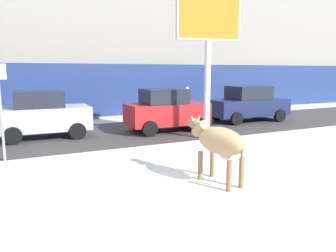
{
  "coord_description": "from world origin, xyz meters",
  "views": [
    {
      "loc": [
        -3.63,
        -6.18,
        2.62
      ],
      "look_at": [
        0.38,
        2.0,
        1.1
      ],
      "focal_mm": 35.44,
      "sensor_mm": 36.0,
      "label": 1
    }
  ],
  "objects_px": {
    "car_silver_hatchback": "(43,115)",
    "car_navy_sedan": "(248,104)",
    "cow_tan": "(219,142)",
    "car_red_hatchback": "(166,110)",
    "pedestrian_far_left": "(187,102)",
    "billboard": "(209,24)",
    "pedestrian_by_cars": "(242,99)",
    "street_sign": "(0,104)"
  },
  "relations": [
    {
      "from": "billboard",
      "to": "pedestrian_far_left",
      "type": "relative_size",
      "value": 3.21
    },
    {
      "from": "cow_tan",
      "to": "pedestrian_by_cars",
      "type": "height_order",
      "value": "pedestrian_by_cars"
    },
    {
      "from": "car_silver_hatchback",
      "to": "car_navy_sedan",
      "type": "relative_size",
      "value": 0.83
    },
    {
      "from": "car_navy_sedan",
      "to": "car_red_hatchback",
      "type": "bearing_deg",
      "value": -171.41
    },
    {
      "from": "cow_tan",
      "to": "car_navy_sedan",
      "type": "height_order",
      "value": "car_navy_sedan"
    },
    {
      "from": "cow_tan",
      "to": "pedestrian_by_cars",
      "type": "bearing_deg",
      "value": 49.05
    },
    {
      "from": "pedestrian_far_left",
      "to": "pedestrian_by_cars",
      "type": "bearing_deg",
      "value": 0.0
    },
    {
      "from": "street_sign",
      "to": "car_red_hatchback",
      "type": "bearing_deg",
      "value": 19.76
    },
    {
      "from": "billboard",
      "to": "car_silver_hatchback",
      "type": "height_order",
      "value": "billboard"
    },
    {
      "from": "car_silver_hatchback",
      "to": "car_red_hatchback",
      "type": "xyz_separation_m",
      "value": [
        4.99,
        -0.81,
        0.0
      ]
    },
    {
      "from": "billboard",
      "to": "car_red_hatchback",
      "type": "distance_m",
      "value": 4.08
    },
    {
      "from": "billboard",
      "to": "pedestrian_by_cars",
      "type": "height_order",
      "value": "billboard"
    },
    {
      "from": "cow_tan",
      "to": "car_red_hatchback",
      "type": "bearing_deg",
      "value": 74.37
    },
    {
      "from": "car_red_hatchback",
      "to": "pedestrian_by_cars",
      "type": "xyz_separation_m",
      "value": [
        6.93,
        3.47,
        -0.05
      ]
    },
    {
      "from": "cow_tan",
      "to": "car_silver_hatchback",
      "type": "distance_m",
      "value": 8.1
    },
    {
      "from": "pedestrian_by_cars",
      "to": "pedestrian_far_left",
      "type": "bearing_deg",
      "value": 180.0
    },
    {
      "from": "car_red_hatchback",
      "to": "street_sign",
      "type": "xyz_separation_m",
      "value": [
        -6.4,
        -2.3,
        0.74
      ]
    },
    {
      "from": "pedestrian_far_left",
      "to": "car_navy_sedan",
      "type": "bearing_deg",
      "value": -51.19
    },
    {
      "from": "cow_tan",
      "to": "pedestrian_far_left",
      "type": "xyz_separation_m",
      "value": [
        4.85,
        10.13,
        -0.11
      ]
    },
    {
      "from": "car_red_hatchback",
      "to": "pedestrian_far_left",
      "type": "bearing_deg",
      "value": 49.29
    },
    {
      "from": "cow_tan",
      "to": "billboard",
      "type": "relative_size",
      "value": 0.35
    },
    {
      "from": "billboard",
      "to": "street_sign",
      "type": "bearing_deg",
      "value": -178.91
    },
    {
      "from": "car_navy_sedan",
      "to": "street_sign",
      "type": "height_order",
      "value": "street_sign"
    },
    {
      "from": "street_sign",
      "to": "pedestrian_by_cars",
      "type": "bearing_deg",
      "value": 23.41
    },
    {
      "from": "billboard",
      "to": "pedestrian_by_cars",
      "type": "bearing_deg",
      "value": 42.15
    },
    {
      "from": "car_navy_sedan",
      "to": "cow_tan",
      "type": "bearing_deg",
      "value": -133.31
    },
    {
      "from": "car_silver_hatchback",
      "to": "street_sign",
      "type": "relative_size",
      "value": 1.26
    },
    {
      "from": "car_navy_sedan",
      "to": "street_sign",
      "type": "relative_size",
      "value": 1.51
    },
    {
      "from": "car_silver_hatchback",
      "to": "car_navy_sedan",
      "type": "xyz_separation_m",
      "value": [
        10.14,
        -0.04,
        -0.02
      ]
    },
    {
      "from": "car_red_hatchback",
      "to": "pedestrian_by_cars",
      "type": "bearing_deg",
      "value": 26.61
    },
    {
      "from": "car_red_hatchback",
      "to": "car_navy_sedan",
      "type": "distance_m",
      "value": 5.21
    },
    {
      "from": "car_red_hatchback",
      "to": "cow_tan",
      "type": "bearing_deg",
      "value": -105.63
    },
    {
      "from": "street_sign",
      "to": "car_navy_sedan",
      "type": "bearing_deg",
      "value": 14.92
    },
    {
      "from": "pedestrian_by_cars",
      "to": "pedestrian_far_left",
      "type": "distance_m",
      "value": 3.94
    },
    {
      "from": "car_silver_hatchback",
      "to": "street_sign",
      "type": "distance_m",
      "value": 3.5
    },
    {
      "from": "car_navy_sedan",
      "to": "pedestrian_by_cars",
      "type": "height_order",
      "value": "car_navy_sedan"
    },
    {
      "from": "car_red_hatchback",
      "to": "car_silver_hatchback",
      "type": "bearing_deg",
      "value": 170.74
    },
    {
      "from": "car_red_hatchback",
      "to": "street_sign",
      "type": "bearing_deg",
      "value": -160.24
    },
    {
      "from": "pedestrian_by_cars",
      "to": "car_navy_sedan",
      "type": "bearing_deg",
      "value": -123.42
    },
    {
      "from": "car_navy_sedan",
      "to": "street_sign",
      "type": "xyz_separation_m",
      "value": [
        -11.55,
        -3.08,
        0.76
      ]
    },
    {
      "from": "car_silver_hatchback",
      "to": "car_navy_sedan",
      "type": "bearing_deg",
      "value": -0.2
    },
    {
      "from": "pedestrian_by_cars",
      "to": "billboard",
      "type": "bearing_deg",
      "value": -137.85
    }
  ]
}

